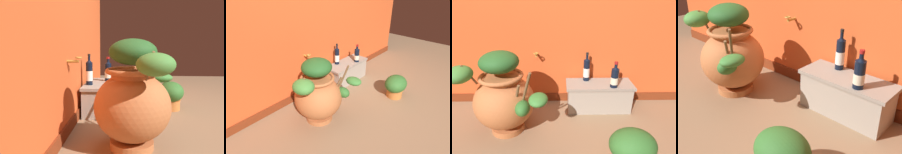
# 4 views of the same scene
# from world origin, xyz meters

# --- Properties ---
(ground_plane) EXTENTS (7.00, 7.00, 0.00)m
(ground_plane) POSITION_xyz_m (0.00, 0.00, 0.00)
(ground_plane) COLOR #896B4C
(terracotta_urn) EXTENTS (0.83, 0.63, 0.80)m
(terracotta_urn) POSITION_xyz_m (-0.46, 0.55, 0.37)
(terracotta_urn) COLOR #B26638
(terracotta_urn) RESTS_ON ground_plane
(stone_ledge) EXTENTS (0.75, 0.30, 0.33)m
(stone_ledge) POSITION_xyz_m (0.50, 0.92, 0.18)
(stone_ledge) COLOR #9E9384
(stone_ledge) RESTS_ON ground_plane
(wine_bottle_left) EXTENTS (0.07, 0.07, 0.33)m
(wine_bottle_left) POSITION_xyz_m (0.36, 1.01, 0.46)
(wine_bottle_left) COLOR black
(wine_bottle_left) RESTS_ON stone_ledge
(wine_bottle_middle) EXTENTS (0.08, 0.08, 0.29)m
(wine_bottle_middle) POSITION_xyz_m (0.64, 0.83, 0.44)
(wine_bottle_middle) COLOR black
(wine_bottle_middle) RESTS_ON stone_ledge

